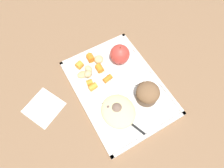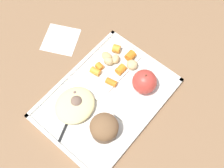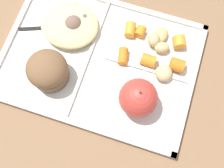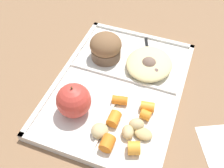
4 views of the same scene
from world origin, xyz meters
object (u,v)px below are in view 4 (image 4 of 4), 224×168
Objects in this scene: bran_muffin at (106,47)px; green_apple at (74,100)px; plastic_fork at (149,59)px; lunch_tray at (118,88)px.

green_apple is at bearing 180.00° from bran_muffin.
green_apple reaches higher than plastic_fork.
lunch_tray is at bearing 158.65° from plastic_fork.
lunch_tray is 0.13m from green_apple.
green_apple reaches higher than bran_muffin.
green_apple is 0.24m from plastic_fork.
lunch_tray is 0.12m from plastic_fork.
bran_muffin is at bearing 37.58° from lunch_tray.
plastic_fork is (0.03, -0.11, -0.03)m from bran_muffin.
bran_muffin reaches higher than plastic_fork.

